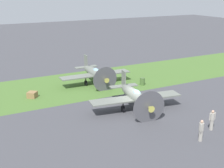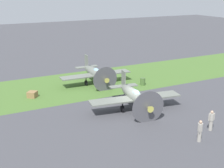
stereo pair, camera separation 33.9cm
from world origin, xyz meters
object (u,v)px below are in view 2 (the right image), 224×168
at_px(airplane_wingman, 95,73).
at_px(ground_crew_chief, 200,130).
at_px(airplane_lead, 135,96).
at_px(supply_crate, 32,94).
at_px(ground_crew_mechanic, 211,120).
at_px(fuel_drum, 143,82).

height_order(airplane_wingman, ground_crew_chief, airplane_wingman).
relative_size(airplane_lead, airplane_wingman, 1.03).
bearing_deg(airplane_lead, supply_crate, -35.95).
xyz_separation_m(ground_crew_chief, supply_crate, (8.98, -15.61, -0.59)).
relative_size(ground_crew_mechanic, supply_crate, 1.92).
distance_m(airplane_wingman, ground_crew_mechanic, 16.36).
relative_size(fuel_drum, supply_crate, 1.00).
xyz_separation_m(airplane_wingman, fuel_drum, (-4.76, 3.24, -0.86)).
distance_m(ground_crew_chief, fuel_drum, 14.36).
bearing_deg(fuel_drum, ground_crew_mechanic, 82.74).
bearing_deg(ground_crew_chief, airplane_lead, 56.46).
relative_size(ground_crew_chief, ground_crew_mechanic, 1.00).
relative_size(airplane_lead, fuel_drum, 9.99).
height_order(ground_crew_mechanic, fuel_drum, ground_crew_mechanic).
relative_size(airplane_wingman, fuel_drum, 9.70).
distance_m(airplane_lead, airplane_wingman, 9.28).
relative_size(airplane_lead, supply_crate, 9.99).
bearing_deg(ground_crew_mechanic, airplane_wingman, 105.58).
distance_m(ground_crew_mechanic, supply_crate, 18.36).
relative_size(airplane_lead, ground_crew_mechanic, 5.20).
distance_m(airplane_wingman, ground_crew_chief, 17.11).
bearing_deg(airplane_lead, ground_crew_mechanic, 123.75).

